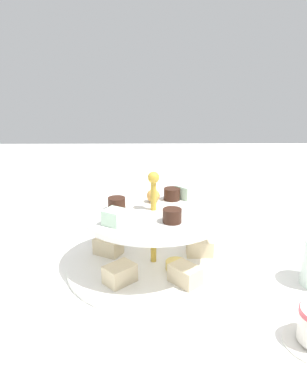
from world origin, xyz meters
The scene contains 3 objects.
ground_plane centered at (0.00, 0.00, 0.00)m, with size 2.40×2.40×0.00m, color white.
tiered_serving_stand centered at (0.00, 0.00, 0.05)m, with size 0.31×0.31×0.18m.
butter_knife_left centered at (-0.20, 0.27, 0.00)m, with size 0.17×0.01×0.00m, color silver.
Camera 1 is at (-0.01, -0.60, 0.33)m, focal length 35.15 mm.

